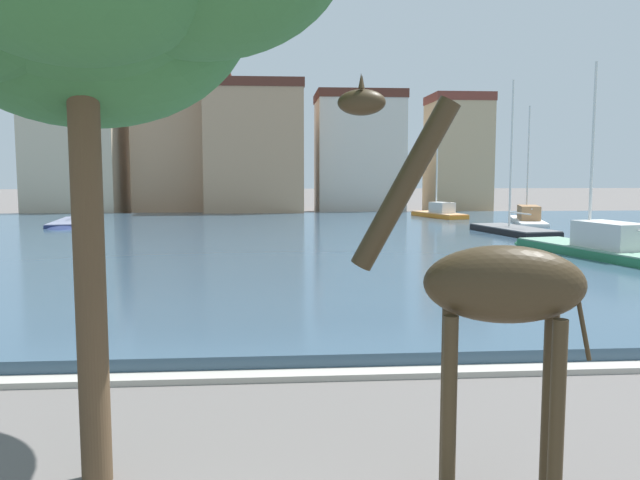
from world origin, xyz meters
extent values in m
cube|color=#334C60|center=(0.00, 30.17, 0.19)|extent=(89.62, 45.06, 0.37)
cube|color=#ADA89E|center=(0.00, 7.39, 0.06)|extent=(89.62, 0.50, 0.12)
cylinder|color=#382B19|center=(2.09, 2.38, 1.16)|extent=(0.17, 0.17, 2.32)
cylinder|color=#382B19|center=(2.19, 2.81, 1.16)|extent=(0.17, 0.17, 2.32)
cylinder|color=#382B19|center=(3.23, 2.11, 1.16)|extent=(0.17, 0.17, 2.32)
cylinder|color=#382B19|center=(3.33, 2.54, 1.16)|extent=(0.17, 0.17, 2.32)
ellipsoid|color=#382B19|center=(2.71, 2.46, 2.65)|extent=(1.90, 1.07, 0.89)
cylinder|color=#382B19|center=(1.62, 2.72, 3.76)|extent=(1.24, 0.53, 1.98)
ellipsoid|color=#382B19|center=(1.13, 2.83, 4.69)|extent=(0.60, 0.41, 0.30)
cone|color=#382B19|center=(1.12, 2.76, 4.93)|extent=(0.06, 0.06, 0.17)
cone|color=#382B19|center=(1.15, 2.90, 4.93)|extent=(0.06, 0.06, 0.17)
cylinder|color=#382B19|center=(3.54, 2.26, 2.28)|extent=(0.25, 0.11, 0.94)
cube|color=navy|center=(-13.37, 40.80, 0.29)|extent=(3.33, 8.07, 0.57)
ellipsoid|color=navy|center=(-12.90, 37.11, 0.29)|extent=(2.46, 2.99, 0.55)
cube|color=slate|center=(-13.37, 40.80, 0.60)|extent=(3.26, 7.91, 0.06)
cylinder|color=silver|center=(-13.29, 40.22, 4.01)|extent=(0.12, 0.12, 6.86)
cylinder|color=silver|center=(-13.46, 41.58, 1.47)|extent=(0.42, 2.73, 0.08)
cube|color=black|center=(14.17, 31.59, 0.35)|extent=(3.32, 6.64, 0.69)
ellipsoid|color=black|center=(13.66, 34.56, 0.35)|extent=(2.39, 2.54, 0.66)
cube|color=slate|center=(14.17, 31.59, 0.72)|extent=(3.25, 6.51, 0.06)
cylinder|color=silver|center=(14.09, 32.06, 4.94)|extent=(0.12, 0.12, 8.49)
cylinder|color=silver|center=(14.28, 30.96, 1.59)|extent=(0.46, 2.20, 0.08)
cube|color=#236B42|center=(13.99, 21.52, 0.36)|extent=(4.08, 8.76, 0.72)
ellipsoid|color=#236B42|center=(13.13, 25.45, 0.36)|extent=(2.67, 3.34, 0.69)
cube|color=gray|center=(13.99, 21.52, 0.75)|extent=(4.00, 8.58, 0.06)
cube|color=silver|center=(14.13, 20.90, 1.32)|extent=(2.22, 3.24, 1.08)
cylinder|color=silver|center=(13.85, 22.14, 4.64)|extent=(0.12, 0.12, 7.83)
cylinder|color=silver|center=(14.17, 20.70, 1.62)|extent=(0.72, 2.91, 0.08)
cube|color=white|center=(18.24, 39.48, 0.28)|extent=(3.98, 8.55, 0.55)
ellipsoid|color=white|center=(19.30, 43.32, 0.28)|extent=(2.36, 3.26, 0.53)
cube|color=silver|center=(18.24, 39.48, 0.58)|extent=(3.90, 8.38, 0.06)
cube|color=#9E7047|center=(18.08, 38.88, 1.11)|extent=(2.01, 3.16, 0.99)
cylinder|color=silver|center=(18.41, 40.09, 4.56)|extent=(0.12, 0.12, 8.01)
cylinder|color=silver|center=(18.02, 38.68, 1.45)|extent=(0.86, 2.85, 0.08)
cube|color=orange|center=(13.41, 45.19, 0.35)|extent=(3.37, 5.96, 0.69)
ellipsoid|color=orange|center=(12.61, 47.77, 0.35)|extent=(2.10, 2.37, 0.66)
cube|color=#E2A56E|center=(13.41, 45.19, 0.72)|extent=(3.30, 5.85, 0.06)
cube|color=silver|center=(13.53, 44.78, 1.16)|extent=(1.77, 2.27, 0.83)
cylinder|color=silver|center=(13.28, 45.60, 5.08)|extent=(0.12, 0.12, 8.78)
cylinder|color=silver|center=(13.58, 44.64, 1.59)|extent=(0.67, 1.93, 0.08)
cylinder|color=brown|center=(-2.13, 3.53, 2.48)|extent=(0.38, 0.38, 4.96)
ellipsoid|color=#336B38|center=(-2.33, 4.59, 6.17)|extent=(4.44, 4.44, 3.33)
cube|color=#C6B293|center=(-17.54, 56.52, 5.47)|extent=(8.06, 7.42, 10.93)
cube|color=#51281E|center=(-17.54, 56.52, 11.33)|extent=(8.22, 7.57, 0.80)
cube|color=tan|center=(-7.87, 58.02, 6.00)|extent=(8.95, 6.96, 12.00)
cube|color=#51281E|center=(-7.87, 58.02, 12.40)|extent=(9.13, 7.10, 0.80)
cube|color=tan|center=(-1.24, 54.84, 5.59)|extent=(8.62, 7.62, 11.17)
cube|color=#51281E|center=(-1.24, 54.84, 11.57)|extent=(8.79, 7.77, 0.80)
cube|color=beige|center=(8.60, 56.92, 5.31)|extent=(8.01, 7.04, 10.62)
cube|color=#51281E|center=(8.60, 56.92, 11.02)|extent=(8.17, 7.18, 0.80)
cube|color=tan|center=(18.20, 56.67, 5.24)|extent=(5.46, 5.56, 10.48)
cube|color=brown|center=(18.20, 56.67, 10.88)|extent=(5.57, 5.67, 0.80)
camera|label=1|loc=(0.09, -4.49, 3.91)|focal=36.08mm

